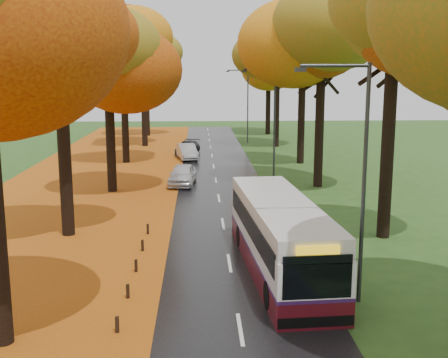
{
  "coord_description": "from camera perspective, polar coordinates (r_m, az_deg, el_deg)",
  "views": [
    {
      "loc": [
        -1.21,
        -9.8,
        7.7
      ],
      "look_at": [
        0.0,
        16.89,
        2.6
      ],
      "focal_mm": 45.0,
      "sensor_mm": 36.0,
      "label": 1
    }
  ],
  "objects": [
    {
      "name": "streetlamp_far",
      "position": [
        62.09,
        2.2,
        8.05
      ],
      "size": [
        2.45,
        0.18,
        8.0
      ],
      "color": "#333538",
      "rests_on": "ground"
    },
    {
      "name": "car_white",
      "position": [
        38.72,
        -4.24,
        0.44
      ],
      "size": [
        2.11,
        4.33,
        1.42
      ],
      "primitive_type": "imported",
      "rotation": [
        0.0,
        0.0,
        -0.11
      ],
      "color": "silver",
      "rests_on": "road"
    },
    {
      "name": "road",
      "position": [
        35.66,
        -0.59,
        -1.63
      ],
      "size": [
        6.5,
        90.0,
        0.04
      ],
      "primitive_type": "cube",
      "color": "black",
      "rests_on": "ground"
    },
    {
      "name": "bus",
      "position": [
        21.99,
        5.71,
        -5.63
      ],
      "size": [
        3.14,
        10.74,
        2.79
      ],
      "rotation": [
        0.0,
        0.0,
        0.07
      ],
      "color": "#490B14",
      "rests_on": "road"
    },
    {
      "name": "streetlamp_mid",
      "position": [
        40.25,
        4.81,
        6.52
      ],
      "size": [
        2.45,
        0.18,
        8.0
      ],
      "color": "#333538",
      "rests_on": "ground"
    },
    {
      "name": "streetlamp_near",
      "position": [
        18.77,
        13.38,
        1.35
      ],
      "size": [
        2.45,
        0.18,
        8.0
      ],
      "color": "#333538",
      "rests_on": "ground"
    },
    {
      "name": "car_silver",
      "position": [
        50.18,
        -3.78,
        2.79
      ],
      "size": [
        2.19,
        4.33,
        1.36
      ],
      "primitive_type": "imported",
      "rotation": [
        0.0,
        0.0,
        0.19
      ],
      "color": "#A3A5AB",
      "rests_on": "road"
    },
    {
      "name": "centre_line",
      "position": [
        35.66,
        -0.59,
        -1.59
      ],
      "size": [
        0.12,
        90.0,
        0.01
      ],
      "primitive_type": "cube",
      "color": "silver",
      "rests_on": "road"
    },
    {
      "name": "car_dark",
      "position": [
        53.51,
        -3.7,
        3.22
      ],
      "size": [
        2.63,
        4.51,
        1.23
      ],
      "primitive_type": "imported",
      "rotation": [
        0.0,
        0.0,
        -0.23
      ],
      "color": "black",
      "rests_on": "road"
    },
    {
      "name": "trees_right",
      "position": [
        37.72,
        10.58,
        13.65
      ],
      "size": [
        9.3,
        74.2,
        13.96
      ],
      "color": "black",
      "rests_on": "ground"
    },
    {
      "name": "leaf_drift",
      "position": [
        35.69,
        -5.49,
        -1.63
      ],
      "size": [
        0.9,
        90.0,
        0.01
      ],
      "primitive_type": "cube",
      "color": "#C16C13",
      "rests_on": "road"
    },
    {
      "name": "trees_left",
      "position": [
        37.39,
        -12.11,
        13.39
      ],
      "size": [
        9.2,
        74.0,
        13.88
      ],
      "color": "black",
      "rests_on": "ground"
    },
    {
      "name": "bollard_row",
      "position": [
        16.49,
        -11.46,
        -16.25
      ],
      "size": [
        0.11,
        23.51,
        0.52
      ],
      "color": "black",
      "rests_on": "ground"
    },
    {
      "name": "leaf_verge",
      "position": [
        36.49,
        -14.87,
        -1.73
      ],
      "size": [
        12.0,
        90.0,
        0.02
      ],
      "primitive_type": "cube",
      "color": "maroon",
      "rests_on": "ground"
    }
  ]
}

